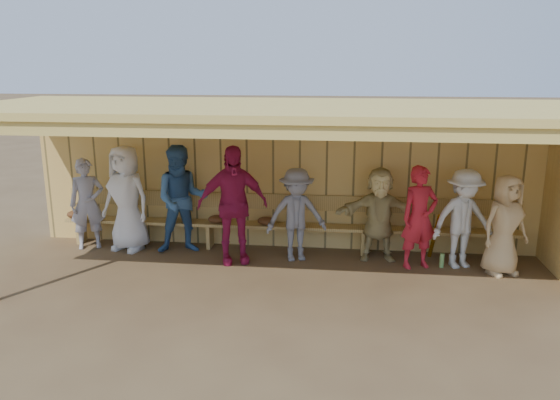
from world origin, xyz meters
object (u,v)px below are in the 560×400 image
object	(u,v)px
player_a	(87,204)
player_c	(182,199)
player_e	(296,215)
player_g	(419,217)
player_extra	(463,219)
player_b	(126,198)
player_d	(233,205)
player_f	(379,214)
player_h	(505,225)
bench	(285,219)

from	to	relation	value
player_a	player_c	bearing A→B (deg)	-25.23
player_a	player_e	distance (m)	3.55
player_c	player_g	world-z (taller)	player_c
player_extra	player_b	bearing A→B (deg)	158.62
player_g	player_d	bearing A→B (deg)	161.39
player_d	player_extra	distance (m)	3.53
player_a	player_extra	xyz separation A→B (m)	(6.09, -0.18, 0.00)
player_b	player_f	size ratio (longest dim) A/B	1.18
player_g	player_h	world-z (taller)	player_g
player_f	bench	distance (m)	1.57
player_f	player_extra	bearing A→B (deg)	-11.21
player_b	bench	xyz separation A→B (m)	(2.62, 0.31, -0.36)
player_f	player_h	xyz separation A→B (m)	(1.80, -0.40, 0.00)
player_a	player_c	distance (m)	1.65
player_c	player_f	xyz separation A→B (m)	(3.19, 0.02, -0.15)
player_c	player_d	world-z (taller)	player_d
player_extra	player_c	bearing A→B (deg)	158.40
player_b	player_g	world-z (taller)	player_b
player_e	player_h	distance (m)	3.10
player_e	player_f	size ratio (longest dim) A/B	0.99
player_b	player_d	bearing A→B (deg)	4.73
player_e	player_f	distance (m)	1.31
player_b	player_g	size ratio (longest dim) A/B	1.12
player_h	bench	world-z (taller)	player_h
player_g	player_extra	xyz separation A→B (m)	(0.66, 0.09, -0.02)
player_f	bench	size ratio (longest dim) A/B	0.20
player_c	player_e	size ratio (longest dim) A/B	1.20
player_d	player_extra	size ratio (longest dim) A/B	1.21
player_b	player_e	bearing A→B (deg)	12.76
player_d	player_extra	xyz separation A→B (m)	(3.52, 0.19, -0.16)
player_f	player_g	xyz separation A→B (m)	(0.58, -0.27, 0.04)
player_d	player_e	xyz separation A→B (m)	(0.98, 0.21, -0.19)
player_d	player_f	xyz separation A→B (m)	(2.27, 0.38, -0.18)
player_d	bench	distance (m)	1.09
player_d	player_g	world-z (taller)	player_d
player_c	player_e	world-z (taller)	player_c
bench	player_h	bearing A→B (deg)	-12.03
player_b	player_h	distance (m)	5.96
player_g	bench	world-z (taller)	player_g
player_d	player_e	world-z (taller)	player_d
player_g	player_b	bearing A→B (deg)	156.02
player_g	player_extra	distance (m)	0.67
player_d	player_g	size ratio (longest dim) A/B	1.17
player_a	player_g	distance (m)	5.43
player_g	player_a	bearing A→B (deg)	156.44
player_c	player_a	bearing A→B (deg)	163.34
bench	player_extra	bearing A→B (deg)	-10.04
player_d	player_h	xyz separation A→B (m)	(4.07, -0.03, -0.18)
player_d	bench	bearing A→B (deg)	22.02
player_h	player_extra	distance (m)	0.59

